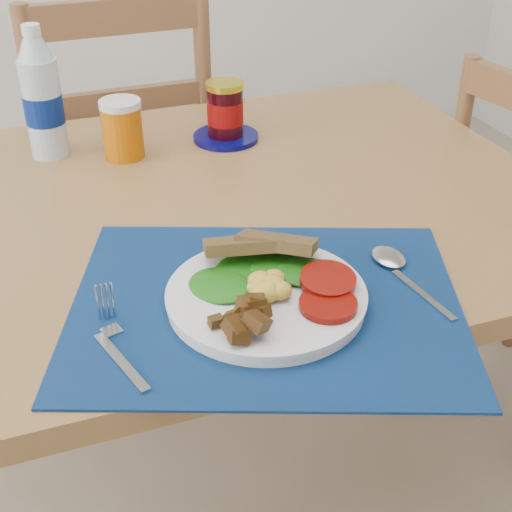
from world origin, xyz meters
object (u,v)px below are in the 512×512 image
Objects in this scene: chair_far at (119,144)px; jam_on_saucer at (225,115)px; breakfast_plate at (264,294)px; juice_glass at (123,131)px; water_bottle at (43,100)px.

jam_on_saucer is at bearing 109.38° from chair_far.
breakfast_plate is 0.55m from juice_glass.
water_bottle is (-0.21, 0.60, 0.09)m from breakfast_plate.
chair_far is at bearing 111.66° from breakfast_plate.
jam_on_saucer is at bearing 3.93° from juice_glass.
juice_glass is at bearing -23.47° from water_bottle.
chair_far is 4.52× the size of breakfast_plate.
juice_glass is at bearing -176.07° from jam_on_saucer.
chair_far is 0.98m from breakfast_plate.
water_bottle is at bearing 129.24° from breakfast_plate.
breakfast_plate is (0.03, -0.97, 0.17)m from chair_far.
chair_far reaches higher than water_bottle.
breakfast_plate is at bearing 90.17° from chair_far.
juice_glass reaches higher than breakfast_plate.
water_bottle is 0.35m from jam_on_saucer.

